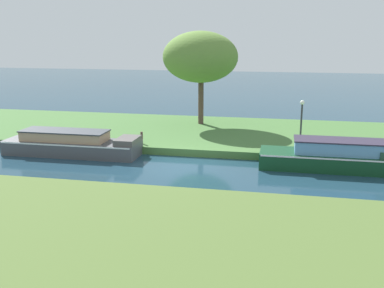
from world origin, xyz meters
The scene contains 8 objects.
ground_plane centered at (0.00, 0.00, 0.00)m, with size 120.00×120.00×0.00m, color #1C3949.
riverbank_far centered at (0.00, 7.00, 0.20)m, with size 72.00×10.00×0.40m, color #416B34.
riverbank_near centered at (0.00, -9.00, 0.20)m, with size 72.00×10.00×0.40m, color #4D652E.
forest_barge centered at (7.12, 1.20, 0.63)m, with size 6.31×2.00×1.46m.
slate_narrowboat centered at (-6.32, 1.20, 0.58)m, with size 7.36×1.99×1.32m.
willow_tree_left centered at (-0.75, 8.85, 4.87)m, with size 4.96×4.24×6.16m.
lamp_post centered at (5.72, 4.19, 1.99)m, with size 0.24×0.24×2.47m.
mooring_post_near centered at (-2.92, 2.78, 0.73)m, with size 0.13×0.13×0.66m, color #48302F.
Camera 1 is at (4.72, -20.54, 6.29)m, focal length 42.09 mm.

